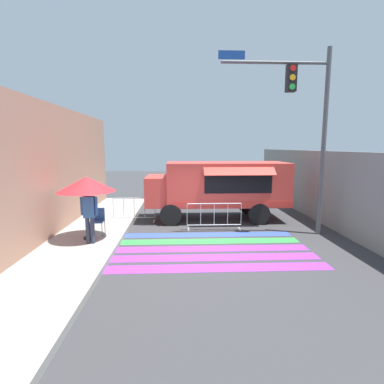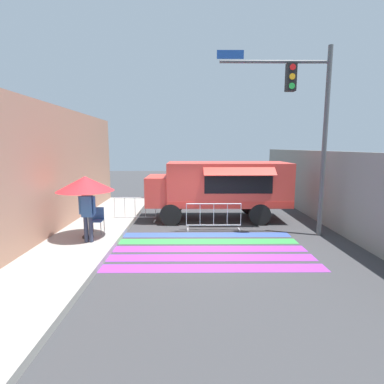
% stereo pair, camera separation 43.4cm
% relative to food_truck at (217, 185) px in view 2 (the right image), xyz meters
% --- Properties ---
extents(ground_plane, '(60.00, 60.00, 0.00)m').
position_rel_food_truck_xyz_m(ground_plane, '(-0.74, -3.22, -1.53)').
color(ground_plane, '#38383A').
extents(sidewalk_left, '(4.40, 16.00, 0.17)m').
position_rel_food_truck_xyz_m(sidewalk_left, '(-5.77, -3.22, -1.44)').
color(sidewalk_left, '#99968E').
rests_on(sidewalk_left, ground_plane).
extents(building_left_facade, '(0.25, 16.00, 4.66)m').
position_rel_food_truck_xyz_m(building_left_facade, '(-6.05, -3.22, 0.80)').
color(building_left_facade, tan).
rests_on(building_left_facade, ground_plane).
extents(concrete_wall_right, '(0.20, 16.00, 3.03)m').
position_rel_food_truck_xyz_m(concrete_wall_right, '(4.44, -0.22, -0.02)').
color(concrete_wall_right, gray).
rests_on(concrete_wall_right, ground_plane).
extents(crosswalk_painted, '(6.40, 3.60, 0.01)m').
position_rel_food_truck_xyz_m(crosswalk_painted, '(-0.74, -3.90, -1.53)').
color(crosswalk_painted, purple).
rests_on(crosswalk_painted, ground_plane).
extents(food_truck, '(6.08, 2.68, 2.53)m').
position_rel_food_truck_xyz_m(food_truck, '(0.00, 0.00, 0.00)').
color(food_truck, '#D13D33').
rests_on(food_truck, ground_plane).
extents(traffic_signal_pole, '(3.88, 0.29, 6.55)m').
position_rel_food_truck_xyz_m(traffic_signal_pole, '(2.83, -2.44, 2.83)').
color(traffic_signal_pole, '#515456').
rests_on(traffic_signal_pole, ground_plane).
extents(patio_umbrella, '(1.86, 1.86, 2.07)m').
position_rel_food_truck_xyz_m(patio_umbrella, '(-4.61, -3.23, 0.46)').
color(patio_umbrella, black).
rests_on(patio_umbrella, sidewalk_left).
extents(folding_chair, '(0.42, 0.42, 0.91)m').
position_rel_food_truck_xyz_m(folding_chair, '(-4.44, -2.68, -0.81)').
color(folding_chair, '#4C4C51').
rests_on(folding_chair, sidewalk_left).
extents(vendor_person, '(0.53, 0.23, 1.77)m').
position_rel_food_truck_xyz_m(vendor_person, '(-4.42, -3.70, -0.34)').
color(vendor_person, '#2D3347').
rests_on(vendor_person, sidewalk_left).
extents(barricade_front, '(2.12, 0.44, 1.05)m').
position_rel_food_truck_xyz_m(barricade_front, '(-0.26, -1.72, -1.01)').
color(barricade_front, '#B7BABF').
rests_on(barricade_front, ground_plane).
extents(barricade_side, '(1.79, 0.44, 1.05)m').
position_rel_food_truck_xyz_m(barricade_side, '(-3.54, -0.35, -1.02)').
color(barricade_side, '#B7BABF').
rests_on(barricade_side, ground_plane).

